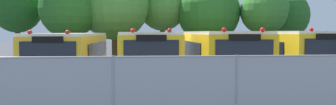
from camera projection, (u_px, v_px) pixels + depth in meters
ground_plane at (178, 84)px, 18.31m from camera, size 160.00×160.00×0.00m
school_bus_0 at (72, 57)px, 17.83m from camera, size 2.73×9.43×2.69m
school_bus_1 at (146, 56)px, 17.97m from camera, size 2.59×9.64×2.75m
school_bus_2 at (212, 55)px, 18.47m from camera, size 2.73×11.63×2.78m
school_bus_3 at (279, 54)px, 18.85m from camera, size 2.67×9.67×2.79m
tree_0 at (15, 7)px, 27.30m from camera, size 3.69×3.69×6.26m
tree_1 at (69, 10)px, 26.22m from camera, size 4.23×4.23×6.39m
tree_2 at (116, 5)px, 27.33m from camera, size 5.16×5.16×7.18m
tree_3 at (160, 7)px, 29.01m from camera, size 4.00×3.74×6.45m
tree_4 at (207, 11)px, 28.51m from camera, size 4.92×4.92×6.63m
tree_5 at (266, 10)px, 27.60m from camera, size 3.60×3.60×6.03m
tree_6 at (283, 14)px, 30.18m from camera, size 4.15×4.15×6.08m
chainlink_fence at (236, 99)px, 8.37m from camera, size 16.83×0.07×2.09m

